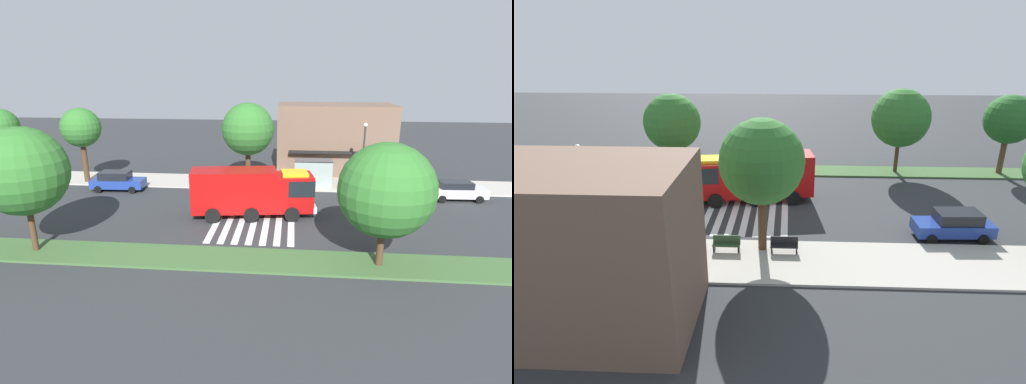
# 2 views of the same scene
# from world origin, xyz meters

# --- Properties ---
(ground_plane) EXTENTS (120.00, 120.00, 0.00)m
(ground_plane) POSITION_xyz_m (0.00, 0.00, 0.00)
(ground_plane) COLOR #2D3033
(sidewalk) EXTENTS (60.00, 4.71, 0.14)m
(sidewalk) POSITION_xyz_m (0.00, 8.67, 0.07)
(sidewalk) COLOR #ADA89E
(sidewalk) RESTS_ON ground_plane
(median_strip) EXTENTS (60.00, 3.00, 0.14)m
(median_strip) POSITION_xyz_m (0.00, -7.81, 0.07)
(median_strip) COLOR #3D6033
(median_strip) RESTS_ON ground_plane
(crosswalk) EXTENTS (5.85, 11.36, 0.01)m
(crosswalk) POSITION_xyz_m (1.95, 0.00, 0.01)
(crosswalk) COLOR silver
(crosswalk) RESTS_ON ground_plane
(fire_truck) EXTENTS (9.39, 3.67, 3.64)m
(fire_truck) POSITION_xyz_m (1.90, -0.48, 2.03)
(fire_truck) COLOR #A50C0C
(fire_truck) RESTS_ON ground_plane
(parked_car_west) EXTENTS (4.81, 2.23, 1.77)m
(parked_car_west) POSITION_xyz_m (-11.30, 5.11, 0.90)
(parked_car_west) COLOR navy
(parked_car_west) RESTS_ON ground_plane
(parked_car_mid) EXTENTS (4.69, 2.20, 1.63)m
(parked_car_mid) POSITION_xyz_m (18.55, 5.11, 0.85)
(parked_car_mid) COLOR silver
(parked_car_mid) RESTS_ON ground_plane
(bus_stop_shelter) EXTENTS (3.50, 1.40, 2.46)m
(bus_stop_shelter) POSITION_xyz_m (6.58, 7.64, 1.89)
(bus_stop_shelter) COLOR #4C4C51
(bus_stop_shelter) RESTS_ON sidewalk
(bench_near_shelter) EXTENTS (1.60, 0.50, 0.90)m
(bench_near_shelter) POSITION_xyz_m (2.58, 7.66, 0.59)
(bench_near_shelter) COLOR #2D472D
(bench_near_shelter) RESTS_ON sidewalk
(bench_west_of_shelter) EXTENTS (1.60, 0.50, 0.90)m
(bench_west_of_shelter) POSITION_xyz_m (-0.78, 7.66, 0.59)
(bench_west_of_shelter) COLOR black
(bench_west_of_shelter) RESTS_ON sidewalk
(street_lamp) EXTENTS (0.36, 0.36, 6.07)m
(street_lamp) POSITION_xyz_m (10.89, 6.91, 3.73)
(street_lamp) COLOR #2D2D30
(street_lamp) RESTS_ON sidewalk
(storefront_building) EXTENTS (11.92, 6.76, 7.23)m
(storefront_building) POSITION_xyz_m (8.99, 14.00, 3.61)
(storefront_building) COLOR brown
(storefront_building) RESTS_ON ground_plane
(sidewalk_tree_far_west) EXTENTS (3.62, 3.62, 6.99)m
(sidewalk_tree_far_west) POSITION_xyz_m (-23.61, 7.31, 5.28)
(sidewalk_tree_far_west) COLOR #513823
(sidewalk_tree_far_west) RESTS_ON sidewalk
(sidewalk_tree_west) EXTENTS (3.70, 3.70, 7.12)m
(sidewalk_tree_west) POSITION_xyz_m (-15.40, 7.31, 5.34)
(sidewalk_tree_west) COLOR #47301E
(sidewalk_tree_west) RESTS_ON sidewalk
(sidewalk_tree_center) EXTENTS (4.76, 4.76, 7.71)m
(sidewalk_tree_center) POSITION_xyz_m (0.50, 7.31, 5.44)
(sidewalk_tree_center) COLOR #47301E
(sidewalk_tree_center) RESTS_ON sidewalk
(median_tree_west) EXTENTS (5.12, 5.12, 7.47)m
(median_tree_west) POSITION_xyz_m (-10.75, -7.81, 5.04)
(median_tree_west) COLOR #47301E
(median_tree_west) RESTS_ON median_strip
(median_tree_center) EXTENTS (5.13, 5.13, 6.91)m
(median_tree_center) POSITION_xyz_m (9.59, -7.81, 4.48)
(median_tree_center) COLOR #47301E
(median_tree_center) RESTS_ON median_strip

